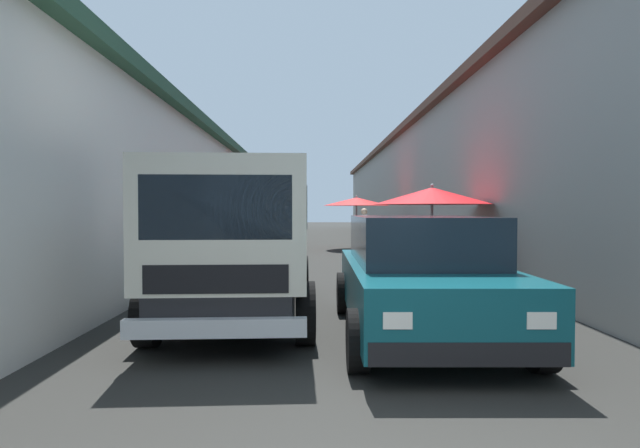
{
  "coord_description": "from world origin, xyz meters",
  "views": [
    {
      "loc": [
        -1.88,
        0.43,
        1.53
      ],
      "look_at": [
        11.52,
        0.18,
        1.14
      ],
      "focal_mm": 27.51,
      "sensor_mm": 36.0,
      "label": 1
    }
  ],
  "objects_px": {
    "fruit_stall_mid_lane": "(358,208)",
    "parked_scooter": "(282,240)",
    "hatchback_car": "(420,275)",
    "fruit_stall_far_left": "(273,206)",
    "vendor_by_crates": "(364,229)",
    "delivery_truck": "(235,249)",
    "fruit_stall_far_right": "(433,209)"
  },
  "relations": [
    {
      "from": "fruit_stall_mid_lane",
      "to": "vendor_by_crates",
      "type": "height_order",
      "value": "fruit_stall_mid_lane"
    },
    {
      "from": "hatchback_car",
      "to": "parked_scooter",
      "type": "relative_size",
      "value": 2.37
    },
    {
      "from": "hatchback_car",
      "to": "delivery_truck",
      "type": "xyz_separation_m",
      "value": [
        0.26,
        2.29,
        0.3
      ]
    },
    {
      "from": "fruit_stall_far_right",
      "to": "parked_scooter",
      "type": "relative_size",
      "value": 1.48
    },
    {
      "from": "fruit_stall_far_left",
      "to": "vendor_by_crates",
      "type": "height_order",
      "value": "fruit_stall_far_left"
    },
    {
      "from": "fruit_stall_far_right",
      "to": "vendor_by_crates",
      "type": "relative_size",
      "value": 1.56
    },
    {
      "from": "fruit_stall_far_left",
      "to": "vendor_by_crates",
      "type": "relative_size",
      "value": 1.42
    },
    {
      "from": "fruit_stall_mid_lane",
      "to": "hatchback_car",
      "type": "bearing_deg",
      "value": 177.88
    },
    {
      "from": "fruit_stall_mid_lane",
      "to": "vendor_by_crates",
      "type": "relative_size",
      "value": 1.61
    },
    {
      "from": "fruit_stall_far_left",
      "to": "fruit_stall_far_right",
      "type": "xyz_separation_m",
      "value": [
        -9.84,
        -4.13,
        -0.14
      ]
    },
    {
      "from": "delivery_truck",
      "to": "parked_scooter",
      "type": "bearing_deg",
      "value": 0.4
    },
    {
      "from": "hatchback_car",
      "to": "delivery_truck",
      "type": "height_order",
      "value": "delivery_truck"
    },
    {
      "from": "fruit_stall_far_left",
      "to": "fruit_stall_mid_lane",
      "type": "bearing_deg",
      "value": -108.56
    },
    {
      "from": "fruit_stall_far_left",
      "to": "fruit_stall_far_right",
      "type": "bearing_deg",
      "value": -157.24
    },
    {
      "from": "hatchback_car",
      "to": "vendor_by_crates",
      "type": "xyz_separation_m",
      "value": [
        10.01,
        -0.41,
        0.17
      ]
    },
    {
      "from": "fruit_stall_far_left",
      "to": "vendor_by_crates",
      "type": "distance_m",
      "value": 5.33
    },
    {
      "from": "fruit_stall_far_left",
      "to": "hatchback_car",
      "type": "height_order",
      "value": "fruit_stall_far_left"
    },
    {
      "from": "parked_scooter",
      "to": "fruit_stall_far_left",
      "type": "bearing_deg",
      "value": 11.72
    },
    {
      "from": "fruit_stall_far_left",
      "to": "fruit_stall_far_right",
      "type": "relative_size",
      "value": 0.91
    },
    {
      "from": "delivery_truck",
      "to": "parked_scooter",
      "type": "height_order",
      "value": "delivery_truck"
    },
    {
      "from": "fruit_stall_far_right",
      "to": "vendor_by_crates",
      "type": "xyz_separation_m",
      "value": [
        5.73,
        0.82,
        -0.64
      ]
    },
    {
      "from": "fruit_stall_far_right",
      "to": "vendor_by_crates",
      "type": "bearing_deg",
      "value": 8.18
    },
    {
      "from": "fruit_stall_far_left",
      "to": "fruit_stall_far_right",
      "type": "height_order",
      "value": "fruit_stall_far_left"
    },
    {
      "from": "fruit_stall_mid_lane",
      "to": "vendor_by_crates",
      "type": "xyz_separation_m",
      "value": [
        -2.97,
        0.07,
        -0.68
      ]
    },
    {
      "from": "vendor_by_crates",
      "to": "parked_scooter",
      "type": "height_order",
      "value": "vendor_by_crates"
    },
    {
      "from": "hatchback_car",
      "to": "parked_scooter",
      "type": "bearing_deg",
      "value": 11.55
    },
    {
      "from": "fruit_stall_far_right",
      "to": "parked_scooter",
      "type": "height_order",
      "value": "fruit_stall_far_right"
    },
    {
      "from": "fruit_stall_far_left",
      "to": "delivery_truck",
      "type": "height_order",
      "value": "fruit_stall_far_left"
    },
    {
      "from": "delivery_truck",
      "to": "fruit_stall_far_right",
      "type": "bearing_deg",
      "value": -41.25
    },
    {
      "from": "delivery_truck",
      "to": "parked_scooter",
      "type": "relative_size",
      "value": 2.99
    },
    {
      "from": "fruit_stall_mid_lane",
      "to": "parked_scooter",
      "type": "height_order",
      "value": "fruit_stall_mid_lane"
    },
    {
      "from": "hatchback_car",
      "to": "delivery_truck",
      "type": "distance_m",
      "value": 2.32
    }
  ]
}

